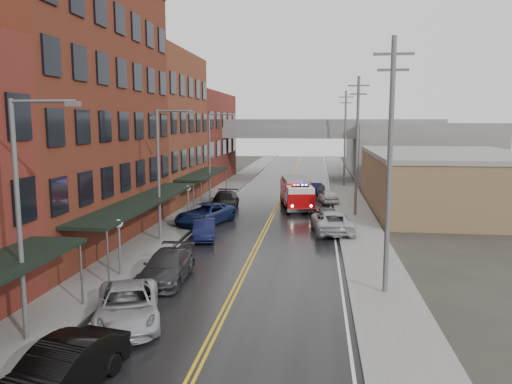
{
  "coord_description": "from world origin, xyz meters",
  "views": [
    {
      "loc": [
        3.93,
        -8.51,
        8.2
      ],
      "look_at": [
        -0.63,
        27.94,
        3.0
      ],
      "focal_mm": 35.0,
      "sensor_mm": 36.0,
      "label": 1
    }
  ],
  "objects": [
    {
      "name": "road",
      "position": [
        0.0,
        30.0,
        0.01
      ],
      "size": [
        11.0,
        160.0,
        0.02
      ],
      "primitive_type": "cube",
      "color": "black",
      "rests_on": "ground"
    },
    {
      "name": "sidewalk_left",
      "position": [
        -7.3,
        30.0,
        0.07
      ],
      "size": [
        3.0,
        160.0,
        0.15
      ],
      "primitive_type": "cube",
      "color": "slate",
      "rests_on": "ground"
    },
    {
      "name": "sidewalk_right",
      "position": [
        7.3,
        30.0,
        0.07
      ],
      "size": [
        3.0,
        160.0,
        0.15
      ],
      "primitive_type": "cube",
      "color": "slate",
      "rests_on": "ground"
    },
    {
      "name": "curb_left",
      "position": [
        -5.65,
        30.0,
        0.07
      ],
      "size": [
        0.3,
        160.0,
        0.15
      ],
      "primitive_type": "cube",
      "color": "gray",
      "rests_on": "ground"
    },
    {
      "name": "curb_right",
      "position": [
        5.65,
        30.0,
        0.07
      ],
      "size": [
        0.3,
        160.0,
        0.15
      ],
      "primitive_type": "cube",
      "color": "gray",
      "rests_on": "ground"
    },
    {
      "name": "brick_building_b",
      "position": [
        -13.3,
        23.0,
        9.0
      ],
      "size": [
        9.0,
        20.0,
        18.0
      ],
      "primitive_type": "cube",
      "color": "#5E2419",
      "rests_on": "ground"
    },
    {
      "name": "brick_building_c",
      "position": [
        -13.3,
        40.5,
        7.5
      ],
      "size": [
        9.0,
        15.0,
        15.0
      ],
      "primitive_type": "cube",
      "color": "brown",
      "rests_on": "ground"
    },
    {
      "name": "brick_building_far",
      "position": [
        -13.3,
        58.0,
        6.0
      ],
      "size": [
        9.0,
        20.0,
        12.0
      ],
      "primitive_type": "cube",
      "color": "maroon",
      "rests_on": "ground"
    },
    {
      "name": "tan_building",
      "position": [
        16.0,
        40.0,
        2.5
      ],
      "size": [
        14.0,
        22.0,
        5.0
      ],
      "primitive_type": "cube",
      "color": "brown",
      "rests_on": "ground"
    },
    {
      "name": "right_far_block",
      "position": [
        18.0,
        70.0,
        4.0
      ],
      "size": [
        18.0,
        30.0,
        8.0
      ],
      "primitive_type": "cube",
      "color": "slate",
      "rests_on": "ground"
    },
    {
      "name": "awning_1",
      "position": [
        -7.49,
        23.0,
        2.99
      ],
      "size": [
        2.6,
        18.0,
        3.09
      ],
      "color": "black",
      "rests_on": "ground"
    },
    {
      "name": "awning_2",
      "position": [
        -7.49,
        40.5,
        2.99
      ],
      "size": [
        2.6,
        13.0,
        3.09
      ],
      "color": "black",
      "rests_on": "ground"
    },
    {
      "name": "globe_lamp_1",
      "position": [
        -6.4,
        16.0,
        2.31
      ],
      "size": [
        0.44,
        0.44,
        3.12
      ],
      "color": "#59595B",
      "rests_on": "ground"
    },
    {
      "name": "globe_lamp_2",
      "position": [
        -6.4,
        30.0,
        2.31
      ],
      "size": [
        0.44,
        0.44,
        3.12
      ],
      "color": "#59595B",
      "rests_on": "ground"
    },
    {
      "name": "street_lamp_0",
      "position": [
        -6.55,
        8.0,
        5.19
      ],
      "size": [
        2.64,
        0.22,
        9.0
      ],
      "color": "#59595B",
      "rests_on": "ground"
    },
    {
      "name": "street_lamp_1",
      "position": [
        -6.55,
        24.0,
        5.19
      ],
      "size": [
        2.64,
        0.22,
        9.0
      ],
      "color": "#59595B",
      "rests_on": "ground"
    },
    {
      "name": "street_lamp_2",
      "position": [
        -6.55,
        40.0,
        5.19
      ],
      "size": [
        2.64,
        0.22,
        9.0
      ],
      "color": "#59595B",
      "rests_on": "ground"
    },
    {
      "name": "utility_pole_0",
      "position": [
        7.2,
        15.0,
        6.31
      ],
      "size": [
        1.8,
        0.24,
        12.0
      ],
      "color": "#59595B",
      "rests_on": "ground"
    },
    {
      "name": "utility_pole_1",
      "position": [
        7.2,
        35.0,
        6.31
      ],
      "size": [
        1.8,
        0.24,
        12.0
      ],
      "color": "#59595B",
      "rests_on": "ground"
    },
    {
      "name": "utility_pole_2",
      "position": [
        7.2,
        55.0,
        6.31
      ],
      "size": [
        1.8,
        0.24,
        12.0
      ],
      "color": "#59595B",
      "rests_on": "ground"
    },
    {
      "name": "overpass",
      "position": [
        0.0,
        62.0,
        5.99
      ],
      "size": [
        40.0,
        10.0,
        7.5
      ],
      "color": "slate",
      "rests_on": "ground"
    },
    {
      "name": "fire_truck",
      "position": [
        1.95,
        38.17,
        1.52
      ],
      "size": [
        4.06,
        7.99,
        2.81
      ],
      "rotation": [
        0.0,
        0.0,
        0.16
      ],
      "color": "#AE080A",
      "rests_on": "ground"
    },
    {
      "name": "parked_car_left_1",
      "position": [
        -3.6,
        4.7,
        0.82
      ],
      "size": [
        2.64,
        5.19,
        1.63
      ],
      "primitive_type": "imported",
      "rotation": [
        0.0,
        0.0,
        -0.19
      ],
      "color": "black",
      "rests_on": "ground"
    },
    {
      "name": "parked_car_left_2",
      "position": [
        -3.71,
        10.2,
        0.76
      ],
      "size": [
        4.2,
        5.98,
        1.51
      ],
      "primitive_type": "imported",
      "rotation": [
        0.0,
        0.0,
        0.34
      ],
      "color": "#A0A2A7",
      "rests_on": "ground"
    },
    {
      "name": "parked_car_left_3",
      "position": [
        -3.75,
        15.7,
        0.77
      ],
      "size": [
        2.34,
        5.37,
        1.54
      ],
      "primitive_type": "imported",
      "rotation": [
        0.0,
        0.0,
        0.04
      ],
      "color": "#2B2B2E",
      "rests_on": "ground"
    },
    {
      "name": "parked_car_left_4",
      "position": [
        -3.9,
        16.8,
        0.68
      ],
      "size": [
        2.38,
        4.21,
        1.35
      ],
      "primitive_type": "imported",
      "rotation": [
        0.0,
        0.0,
        0.21
      ],
      "color": "silver",
      "rests_on": "ground"
    },
    {
      "name": "parked_car_left_5",
      "position": [
        -3.93,
        25.01,
        0.7
      ],
      "size": [
        2.25,
        4.47,
        1.41
      ],
      "primitive_type": "imported",
      "rotation": [
        0.0,
        0.0,
        0.19
      ],
      "color": "black",
      "rests_on": "ground"
    },
    {
      "name": "parked_car_left_6",
      "position": [
        -5.0,
        30.07,
        0.84
      ],
      "size": [
        4.58,
        6.59,
        1.67
      ],
      "primitive_type": "imported",
      "rotation": [
        0.0,
        0.0,
        -0.33
      ],
      "color": "navy",
      "rests_on": "ground"
    },
    {
      "name": "parked_car_left_7",
      "position": [
        -4.75,
        36.94,
        0.84
      ],
      "size": [
        2.63,
        5.87,
        1.67
      ],
      "primitive_type": "imported",
      "rotation": [
        0.0,
        0.0,
        0.05
      ],
      "color": "black",
      "rests_on": "ground"
    },
    {
      "name": "parked_car_right_0",
      "position": [
        5.0,
        28.2,
        0.83
      ],
      "size": [
        3.37,
        6.26,
        1.67
      ],
      "primitive_type": "imported",
      "rotation": [
        0.0,
        0.0,
        3.24
      ],
      "color": "#B0B3B9",
      "rests_on": "ground"
    },
    {
      "name": "parked_car_right_1",
      "position": [
        4.66,
        30.84,
        0.72
      ],
      "size": [
        2.33,
        5.08,
        1.44
      ],
      "primitive_type": "imported",
      "rotation": [
        0.0,
        0.0,
        3.21
      ],
      "color": "#272729",
      "rests_on": "ground"
    },
    {
      "name": "parked_car_right_2",
      "position": [
        5.0,
        41.8,
        0.69
      ],
      "size": [
        2.23,
        4.27,
        1.39
      ],
      "primitive_type": "imported",
      "rotation": [
        0.0,
        0.0,
        3.29
      ],
      "color": "silver",
      "rests_on": "ground"
    },
    {
      "name": "parked_car_right_3",
      "position": [
        3.6,
        47.8,
        0.69
      ],
      "size": [
        2.4,
        4.44,
        1.39
      ],
      "primitive_type": "imported",
      "rotation": [
        0.0,
        0.0,
        2.91
      ],
      "color": "black",
      "rests_on": "ground"
    }
  ]
}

